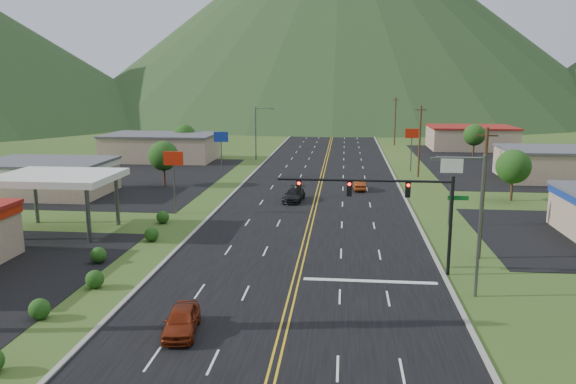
# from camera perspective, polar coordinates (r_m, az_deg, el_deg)

# --- Properties ---
(ground) EXTENTS (500.00, 500.00, 0.00)m
(ground) POSITION_cam_1_polar(r_m,az_deg,el_deg) (28.01, -1.38, -17.25)
(ground) COLOR #2A4A1A
(ground) RESTS_ON ground
(road) EXTENTS (20.00, 460.00, 0.04)m
(road) POSITION_cam_1_polar(r_m,az_deg,el_deg) (28.01, -1.38, -17.25)
(road) COLOR black
(road) RESTS_ON ground
(curb_west) EXTENTS (0.30, 460.00, 0.14)m
(curb_west) POSITION_cam_1_polar(r_m,az_deg,el_deg) (30.84, -21.16, -15.24)
(curb_west) COLOR gray
(curb_west) RESTS_ON ground
(curb_east) EXTENTS (0.30, 460.00, 0.14)m
(curb_east) POSITION_cam_1_polar(r_m,az_deg,el_deg) (28.70, 20.18, -17.24)
(curb_east) COLOR gray
(curb_east) RESTS_ON ground
(traffic_signal) EXTENTS (13.10, 0.43, 7.00)m
(traffic_signal) POSITION_cam_1_polar(r_m,az_deg,el_deg) (39.38, 10.57, -0.71)
(traffic_signal) COLOR black
(traffic_signal) RESTS_ON ground
(streetlight_east) EXTENTS (3.28, 0.25, 9.00)m
(streetlight_east) POSITION_cam_1_polar(r_m,az_deg,el_deg) (36.28, 18.48, -2.37)
(streetlight_east) COLOR #59595E
(streetlight_east) RESTS_ON ground
(streetlight_west) EXTENTS (3.28, 0.25, 9.00)m
(streetlight_west) POSITION_cam_1_polar(r_m,az_deg,el_deg) (95.92, -3.11, 6.35)
(streetlight_west) COLOR #59595E
(streetlight_west) RESTS_ON ground
(gas_canopy) EXTENTS (10.00, 8.00, 5.30)m
(gas_canopy) POSITION_cam_1_polar(r_m,az_deg,el_deg) (53.46, -22.33, 1.27)
(gas_canopy) COLOR white
(gas_canopy) RESTS_ON ground
(building_west_mid) EXTENTS (14.40, 10.40, 4.10)m
(building_west_mid) POSITION_cam_1_polar(r_m,az_deg,el_deg) (72.47, -23.28, 1.53)
(building_west_mid) COLOR tan
(building_west_mid) RESTS_ON ground
(building_west_far) EXTENTS (18.40, 11.40, 4.50)m
(building_west_far) POSITION_cam_1_polar(r_m,az_deg,el_deg) (98.14, -12.76, 4.48)
(building_west_far) COLOR tan
(building_west_far) RESTS_ON ground
(building_east_mid) EXTENTS (14.40, 11.40, 4.30)m
(building_east_mid) POSITION_cam_1_polar(r_m,az_deg,el_deg) (85.24, 25.57, 2.60)
(building_east_mid) COLOR tan
(building_east_mid) RESTS_ON ground
(building_east_far) EXTENTS (16.40, 12.40, 4.50)m
(building_east_far) POSITION_cam_1_polar(r_m,az_deg,el_deg) (117.61, 18.07, 5.29)
(building_east_far) COLOR tan
(building_east_far) RESTS_ON ground
(pole_sign_west_a) EXTENTS (2.00, 0.18, 6.40)m
(pole_sign_west_a) POSITION_cam_1_polar(r_m,az_deg,el_deg) (57.65, -11.56, 2.74)
(pole_sign_west_a) COLOR #59595E
(pole_sign_west_a) RESTS_ON ground
(pole_sign_west_b) EXTENTS (2.00, 0.18, 6.40)m
(pole_sign_west_b) POSITION_cam_1_polar(r_m,az_deg,el_deg) (78.75, -6.82, 5.12)
(pole_sign_west_b) COLOR #59595E
(pole_sign_west_b) RESTS_ON ground
(pole_sign_east_a) EXTENTS (2.00, 0.18, 6.40)m
(pole_sign_east_a) POSITION_cam_1_polar(r_m,az_deg,el_deg) (53.98, 16.28, 1.94)
(pole_sign_east_a) COLOR #59595E
(pole_sign_east_a) RESTS_ON ground
(pole_sign_east_b) EXTENTS (2.00, 0.18, 6.40)m
(pole_sign_east_b) POSITION_cam_1_polar(r_m,az_deg,el_deg) (85.39, 12.47, 5.41)
(pole_sign_east_b) COLOR #59595E
(pole_sign_east_b) RESTS_ON ground
(tree_west_a) EXTENTS (3.84, 3.84, 5.82)m
(tree_west_a) POSITION_cam_1_polar(r_m,az_deg,el_deg) (73.78, -12.54, 3.61)
(tree_west_a) COLOR #382314
(tree_west_a) RESTS_ON ground
(tree_west_b) EXTENTS (3.84, 3.84, 5.82)m
(tree_west_b) POSITION_cam_1_polar(r_m,az_deg,el_deg) (100.88, -10.46, 5.68)
(tree_west_b) COLOR #382314
(tree_west_b) RESTS_ON ground
(tree_east_a) EXTENTS (3.84, 3.84, 5.82)m
(tree_east_a) POSITION_cam_1_polar(r_m,az_deg,el_deg) (67.79, 21.93, 2.40)
(tree_east_a) COLOR #382314
(tree_east_a) RESTS_ON ground
(tree_east_b) EXTENTS (3.84, 3.84, 5.82)m
(tree_east_b) POSITION_cam_1_polar(r_m,az_deg,el_deg) (105.36, 18.41, 5.52)
(tree_east_b) COLOR #382314
(tree_east_b) RESTS_ON ground
(utility_pole_a) EXTENTS (1.60, 0.28, 10.00)m
(utility_pole_a) POSITION_cam_1_polar(r_m,az_deg,el_deg) (44.43, 19.20, -0.06)
(utility_pole_a) COLOR #382314
(utility_pole_a) RESTS_ON ground
(utility_pole_b) EXTENTS (1.60, 0.28, 10.00)m
(utility_pole_b) POSITION_cam_1_polar(r_m,az_deg,el_deg) (80.51, 13.23, 5.09)
(utility_pole_b) COLOR #382314
(utility_pole_b) RESTS_ON ground
(utility_pole_c) EXTENTS (1.60, 0.28, 10.00)m
(utility_pole_c) POSITION_cam_1_polar(r_m,az_deg,el_deg) (120.15, 10.83, 7.13)
(utility_pole_c) COLOR #382314
(utility_pole_c) RESTS_ON ground
(utility_pole_d) EXTENTS (1.60, 0.28, 10.00)m
(utility_pole_d) POSITION_cam_1_polar(r_m,az_deg,el_deg) (159.96, 9.61, 8.15)
(utility_pole_d) COLOR #382314
(utility_pole_d) RESTS_ON ground
(mountain_n) EXTENTS (220.00, 220.00, 85.00)m
(mountain_n) POSITION_cam_1_polar(r_m,az_deg,el_deg) (246.16, 5.30, 18.01)
(mountain_n) COLOR #173216
(mountain_n) RESTS_ON ground
(car_red_near) EXTENTS (2.20, 4.36, 1.42)m
(car_red_near) POSITION_cam_1_polar(r_m,az_deg,el_deg) (31.36, -10.75, -12.75)
(car_red_near) COLOR maroon
(car_red_near) RESTS_ON ground
(car_dark_mid) EXTENTS (2.45, 5.04, 1.41)m
(car_dark_mid) POSITION_cam_1_polar(r_m,az_deg,el_deg) (63.00, 0.62, -0.33)
(car_dark_mid) COLOR black
(car_dark_mid) RESTS_ON ground
(car_red_far) EXTENTS (1.55, 3.92, 1.27)m
(car_red_far) POSITION_cam_1_polar(r_m,az_deg,el_deg) (69.97, 7.25, 0.68)
(car_red_far) COLOR maroon
(car_red_far) RESTS_ON ground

